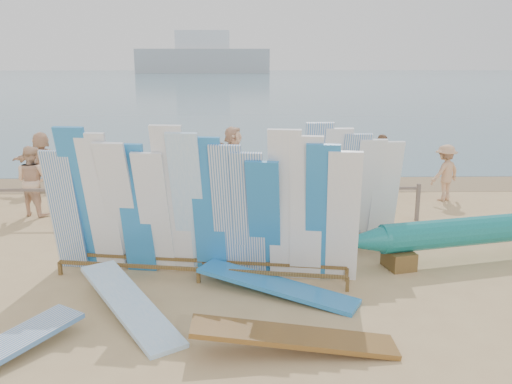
{
  "coord_description": "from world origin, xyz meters",
  "views": [
    {
      "loc": [
        1.9,
        -9.31,
        3.68
      ],
      "look_at": [
        2.14,
        1.59,
        1.07
      ],
      "focal_mm": 38.0,
      "sensor_mm": 36.0,
      "label": 1
    }
  ],
  "objects_px": {
    "vendor_table": "(262,241)",
    "beachgoer_9": "(323,169)",
    "outrigger_canoe": "(478,232)",
    "beachgoer_8": "(333,179)",
    "main_surfboard_rack": "(200,211)",
    "beachgoer_5": "(233,157)",
    "beach_chair_left": "(229,204)",
    "beachgoer_3": "(164,166)",
    "flat_board_a": "(130,316)",
    "flat_board_c": "(294,351)",
    "beachgoer_10": "(380,166)",
    "beachgoer_4": "(222,170)",
    "beachgoer_extra_0": "(445,173)",
    "stroller": "(264,197)",
    "beachgoer_7": "(326,166)",
    "beachgoer_2": "(33,181)",
    "beach_chair_right": "(239,206)",
    "beachgoer_11": "(42,161)",
    "beachgoer_6": "(189,174)",
    "side_surfboard_rack": "(341,193)",
    "flat_board_d": "(276,294)"
  },
  "relations": [
    {
      "from": "vendor_table",
      "to": "beachgoer_9",
      "type": "relative_size",
      "value": 0.65
    },
    {
      "from": "outrigger_canoe",
      "to": "beachgoer_8",
      "type": "height_order",
      "value": "beachgoer_8"
    },
    {
      "from": "main_surfboard_rack",
      "to": "beachgoer_5",
      "type": "xyz_separation_m",
      "value": [
        0.43,
        7.07,
        -0.29
      ]
    },
    {
      "from": "beach_chair_left",
      "to": "beachgoer_3",
      "type": "bearing_deg",
      "value": 143.13
    },
    {
      "from": "outrigger_canoe",
      "to": "flat_board_a",
      "type": "relative_size",
      "value": 2.22
    },
    {
      "from": "flat_board_c",
      "to": "beachgoer_10",
      "type": "xyz_separation_m",
      "value": [
        3.15,
        8.36,
        0.88
      ]
    },
    {
      "from": "beachgoer_4",
      "to": "beachgoer_extra_0",
      "type": "distance_m",
      "value": 6.08
    },
    {
      "from": "stroller",
      "to": "beachgoer_7",
      "type": "height_order",
      "value": "beachgoer_7"
    },
    {
      "from": "flat_board_c",
      "to": "beachgoer_2",
      "type": "bearing_deg",
      "value": 41.28
    },
    {
      "from": "beach_chair_right",
      "to": "beachgoer_7",
      "type": "bearing_deg",
      "value": 12.77
    },
    {
      "from": "beachgoer_11",
      "to": "beachgoer_extra_0",
      "type": "xyz_separation_m",
      "value": [
        11.38,
        -1.54,
        -0.1
      ]
    },
    {
      "from": "main_surfboard_rack",
      "to": "beachgoer_7",
      "type": "height_order",
      "value": "main_surfboard_rack"
    },
    {
      "from": "outrigger_canoe",
      "to": "beach_chair_right",
      "type": "bearing_deg",
      "value": 131.11
    },
    {
      "from": "beachgoer_extra_0",
      "to": "beachgoer_6",
      "type": "height_order",
      "value": "beachgoer_6"
    },
    {
      "from": "side_surfboard_rack",
      "to": "beachgoer_3",
      "type": "xyz_separation_m",
      "value": [
        -4.21,
        4.94,
        -0.38
      ]
    },
    {
      "from": "beach_chair_left",
      "to": "beachgoer_8",
      "type": "bearing_deg",
      "value": 14.35
    },
    {
      "from": "beach_chair_right",
      "to": "flat_board_d",
      "type": "bearing_deg",
      "value": -112.74
    },
    {
      "from": "flat_board_a",
      "to": "beachgoer_5",
      "type": "bearing_deg",
      "value": 46.8
    },
    {
      "from": "beachgoer_9",
      "to": "beachgoer_6",
      "type": "bearing_deg",
      "value": 73.51
    },
    {
      "from": "beachgoer_2",
      "to": "side_surfboard_rack",
      "type": "bearing_deg",
      "value": -178.54
    },
    {
      "from": "flat_board_a",
      "to": "beachgoer_7",
      "type": "relative_size",
      "value": 1.73
    },
    {
      "from": "flat_board_d",
      "to": "beach_chair_right",
      "type": "height_order",
      "value": "beach_chair_right"
    },
    {
      "from": "main_surfboard_rack",
      "to": "beach_chair_left",
      "type": "relative_size",
      "value": 6.37
    },
    {
      "from": "beachgoer_5",
      "to": "beachgoer_4",
      "type": "bearing_deg",
      "value": 162.01
    },
    {
      "from": "main_surfboard_rack",
      "to": "flat_board_d",
      "type": "height_order",
      "value": "main_surfboard_rack"
    },
    {
      "from": "side_surfboard_rack",
      "to": "beachgoer_5",
      "type": "bearing_deg",
      "value": 109.7
    },
    {
      "from": "beachgoer_11",
      "to": "beachgoer_6",
      "type": "distance_m",
      "value": 5.05
    },
    {
      "from": "flat_board_a",
      "to": "beachgoer_extra_0",
      "type": "xyz_separation_m",
      "value": [
        7.16,
        6.8,
        0.77
      ]
    },
    {
      "from": "stroller",
      "to": "beachgoer_9",
      "type": "bearing_deg",
      "value": 19.17
    },
    {
      "from": "flat_board_d",
      "to": "beachgoer_2",
      "type": "relative_size",
      "value": 1.57
    },
    {
      "from": "beachgoer_9",
      "to": "stroller",
      "type": "bearing_deg",
      "value": 99.55
    },
    {
      "from": "flat_board_a",
      "to": "beachgoer_10",
      "type": "relative_size",
      "value": 1.54
    },
    {
      "from": "beachgoer_7",
      "to": "beachgoer_10",
      "type": "relative_size",
      "value": 0.89
    },
    {
      "from": "beachgoer_11",
      "to": "beachgoer_extra_0",
      "type": "distance_m",
      "value": 11.48
    },
    {
      "from": "beachgoer_6",
      "to": "beachgoer_9",
      "type": "bearing_deg",
      "value": 91.33
    },
    {
      "from": "flat_board_d",
      "to": "beachgoer_5",
      "type": "relative_size",
      "value": 1.46
    },
    {
      "from": "outrigger_canoe",
      "to": "beachgoer_7",
      "type": "bearing_deg",
      "value": 96.85
    },
    {
      "from": "flat_board_a",
      "to": "stroller",
      "type": "bearing_deg",
      "value": 34.52
    },
    {
      "from": "beach_chair_left",
      "to": "vendor_table",
      "type": "bearing_deg",
      "value": -65.21
    },
    {
      "from": "flat_board_c",
      "to": "beachgoer_6",
      "type": "bearing_deg",
      "value": 15.98
    },
    {
      "from": "stroller",
      "to": "beachgoer_6",
      "type": "bearing_deg",
      "value": 145.27
    },
    {
      "from": "stroller",
      "to": "beachgoer_8",
      "type": "distance_m",
      "value": 1.77
    },
    {
      "from": "side_surfboard_rack",
      "to": "flat_board_d",
      "type": "relative_size",
      "value": 0.96
    },
    {
      "from": "side_surfboard_rack",
      "to": "vendor_table",
      "type": "distance_m",
      "value": 1.86
    },
    {
      "from": "outrigger_canoe",
      "to": "beachgoer_11",
      "type": "height_order",
      "value": "beachgoer_11"
    },
    {
      "from": "beach_chair_left",
      "to": "beachgoer_5",
      "type": "xyz_separation_m",
      "value": [
        0.05,
        2.94,
        0.67
      ]
    },
    {
      "from": "vendor_table",
      "to": "beachgoer_8",
      "type": "relative_size",
      "value": 0.66
    },
    {
      "from": "beachgoer_6",
      "to": "beachgoer_7",
      "type": "bearing_deg",
      "value": 102.1
    },
    {
      "from": "beach_chair_right",
      "to": "beachgoer_7",
      "type": "xyz_separation_m",
      "value": [
        2.47,
        2.32,
        0.54
      ]
    },
    {
      "from": "beachgoer_7",
      "to": "beachgoer_3",
      "type": "height_order",
      "value": "beachgoer_3"
    }
  ]
}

